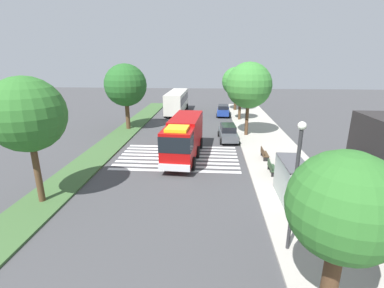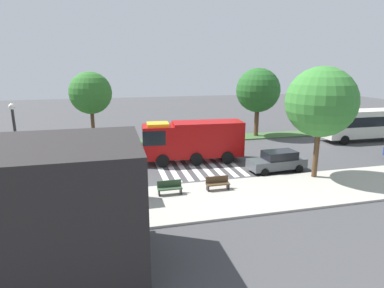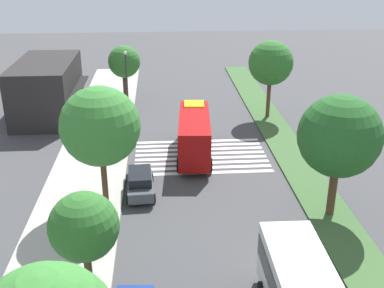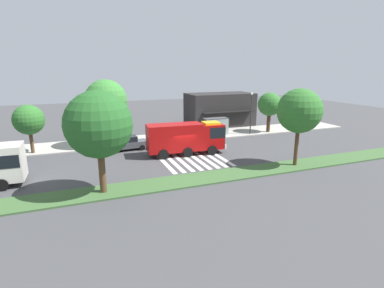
{
  "view_description": "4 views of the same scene",
  "coord_description": "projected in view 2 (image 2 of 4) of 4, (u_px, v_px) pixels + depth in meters",
  "views": [
    {
      "loc": [
        24.01,
        2.91,
        8.64
      ],
      "look_at": [
        0.57,
        1.27,
        1.33
      ],
      "focal_mm": 25.84,
      "sensor_mm": 36.0,
      "label": 1
    },
    {
      "loc": [
        7.19,
        26.93,
        8.34
      ],
      "look_at": [
        0.57,
        0.56,
        1.62
      ],
      "focal_mm": 29.82,
      "sensor_mm": 36.0,
      "label": 2
    },
    {
      "loc": [
        -35.29,
        3.28,
        16.33
      ],
      "look_at": [
        -0.83,
        0.82,
        1.64
      ],
      "focal_mm": 44.58,
      "sensor_mm": 36.0,
      "label": 3
    },
    {
      "loc": [
        -10.86,
        -30.57,
        9.65
      ],
      "look_at": [
        1.18,
        0.32,
        1.19
      ],
      "focal_mm": 28.07,
      "sensor_mm": 36.0,
      "label": 4
    }
  ],
  "objects": [
    {
      "name": "parked_car_mid",
      "position": [
        277.0,
        161.0,
        25.61
      ],
      "size": [
        4.72,
        2.18,
        1.68
      ],
      "rotation": [
        0.0,
        0.0,
        0.06
      ],
      "color": "#474C51",
      "rests_on": "ground_plane"
    },
    {
      "name": "crosswalk",
      "position": [
        192.0,
        160.0,
        28.94
      ],
      "size": [
        6.75,
        10.81,
        0.01
      ],
      "color": "silver",
      "rests_on": "ground_plane"
    },
    {
      "name": "bench_near_shelter",
      "position": [
        170.0,
        187.0,
        20.79
      ],
      "size": [
        1.6,
        0.5,
        0.9
      ],
      "color": "#2D472D",
      "rests_on": "sidewalk"
    },
    {
      "name": "sidewalk_tree_center",
      "position": [
        321.0,
        102.0,
        22.81
      ],
      "size": [
        5.05,
        5.05,
        8.18
      ],
      "color": "#513823",
      "rests_on": "sidewalk"
    },
    {
      "name": "ground_plane",
      "position": [
        197.0,
        159.0,
        29.05
      ],
      "size": [
        120.0,
        120.0,
        0.0
      ],
      "primitive_type": "plane",
      "color": "#424244"
    },
    {
      "name": "street_lamp",
      "position": [
        17.0,
        145.0,
        18.91
      ],
      "size": [
        0.36,
        0.36,
        6.06
      ],
      "color": "#2D2D30",
      "rests_on": "sidewalk"
    },
    {
      "name": "transit_bus",
      "position": [
        367.0,
        122.0,
        35.98
      ],
      "size": [
        10.7,
        2.98,
        3.49
      ],
      "rotation": [
        0.0,
        0.0,
        3.13
      ],
      "color": "silver",
      "rests_on": "ground_plane"
    },
    {
      "name": "median_tree_west",
      "position": [
        91.0,
        93.0,
        32.59
      ],
      "size": [
        4.31,
        4.31,
        7.62
      ],
      "color": "#513823",
      "rests_on": "median_strip"
    },
    {
      "name": "sidewalk",
      "position": [
        232.0,
        196.0,
        20.67
      ],
      "size": [
        60.0,
        5.76,
        0.14
      ],
      "primitive_type": "cube",
      "color": "#ADA89E",
      "rests_on": "ground_plane"
    },
    {
      "name": "bus_stop_shelter",
      "position": [
        105.0,
        174.0,
        19.5
      ],
      "size": [
        3.5,
        1.4,
        2.46
      ],
      "color": "#4C4C51",
      "rests_on": "sidewalk"
    },
    {
      "name": "median_strip",
      "position": [
        180.0,
        140.0,
        36.1
      ],
      "size": [
        60.0,
        3.0,
        0.14
      ],
      "primitive_type": "cube",
      "color": "#3D6033",
      "rests_on": "ground_plane"
    },
    {
      "name": "median_tree_far_west",
      "position": [
        258.0,
        90.0,
        37.01
      ],
      "size": [
        5.1,
        5.1,
        7.94
      ],
      "color": "#513823",
      "rests_on": "median_strip"
    },
    {
      "name": "fire_truck",
      "position": [
        190.0,
        139.0,
        27.9
      ],
      "size": [
        9.08,
        3.18,
        3.59
      ],
      "rotation": [
        0.0,
        0.0,
        -0.07
      ],
      "color": "#A50C0C",
      "rests_on": "ground_plane"
    },
    {
      "name": "bench_west_of_shelter",
      "position": [
        218.0,
        183.0,
        21.56
      ],
      "size": [
        1.6,
        0.5,
        0.9
      ],
      "color": "#4C3823",
      "rests_on": "sidewalk"
    }
  ]
}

